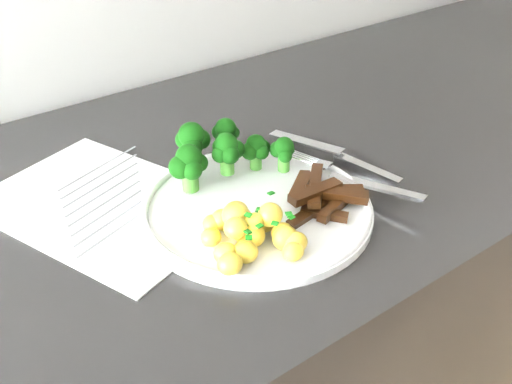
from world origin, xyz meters
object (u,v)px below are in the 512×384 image
at_px(fork, 357,179).
at_px(knife, 349,161).
at_px(potatoes, 250,231).
at_px(plate, 256,208).
at_px(beef_strips, 320,195).
at_px(broccoli, 219,150).
at_px(recipe_paper, 106,204).

height_order(fork, knife, fork).
xyz_separation_m(potatoes, knife, (0.21, 0.06, -0.02)).
height_order(plate, beef_strips, beef_strips).
relative_size(broccoli, knife, 0.82).
distance_m(beef_strips, fork, 0.06).
xyz_separation_m(broccoli, knife, (0.16, -0.07, -0.04)).
bearing_deg(beef_strips, plate, 147.96).
xyz_separation_m(potatoes, beef_strips, (0.11, 0.01, -0.00)).
height_order(plate, fork, fork).
bearing_deg(fork, knife, 53.31).
bearing_deg(plate, broccoli, 87.24).
relative_size(recipe_paper, beef_strips, 3.12).
distance_m(beef_strips, knife, 0.11).
relative_size(plate, potatoes, 2.41).
relative_size(broccoli, fork, 0.88).
distance_m(broccoli, fork, 0.17).
distance_m(potatoes, beef_strips, 0.11).
bearing_deg(recipe_paper, potatoes, -63.40).
xyz_separation_m(recipe_paper, plate, (0.13, -0.12, 0.01)).
relative_size(potatoes, fork, 0.61).
relative_size(beef_strips, knife, 0.56).
xyz_separation_m(potatoes, fork, (0.18, 0.01, -0.01)).
bearing_deg(beef_strips, fork, 3.42).
xyz_separation_m(broccoli, fork, (0.13, -0.12, -0.03)).
xyz_separation_m(beef_strips, knife, (0.10, 0.05, -0.01)).
distance_m(recipe_paper, broccoli, 0.15).
distance_m(recipe_paper, fork, 0.31).
bearing_deg(recipe_paper, knife, -20.44).
height_order(potatoes, knife, potatoes).
bearing_deg(beef_strips, knife, 27.31).
bearing_deg(plate, potatoes, -132.67).
bearing_deg(potatoes, knife, 16.55).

